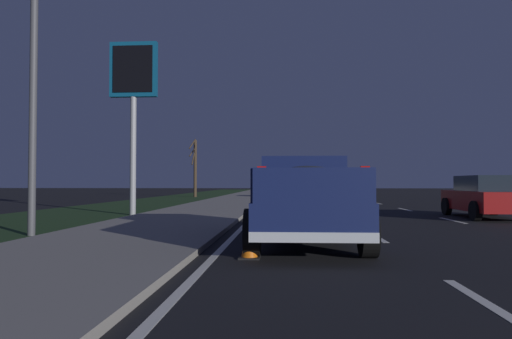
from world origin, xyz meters
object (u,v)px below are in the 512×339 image
(traffic_cone_near, at_px, (249,242))
(street_light_near, at_px, (45,40))
(sedan_white, at_px, (293,189))
(gas_price_sign, at_px, (133,85))
(sedan_green, at_px, (335,189))
(bare_tree_far, at_px, (195,166))
(sedan_red, at_px, (486,196))
(pickup_truck, at_px, (304,197))

(traffic_cone_near, bearing_deg, street_light_near, 60.54)
(sedan_white, relative_size, gas_price_sign, 0.64)
(sedan_white, xyz_separation_m, street_light_near, (-26.30, 6.43, 3.99))
(sedan_green, height_order, gas_price_sign, gas_price_sign)
(street_light_near, xyz_separation_m, bare_tree_far, (29.35, 2.13, -2.08))
(street_light_near, bearing_deg, gas_price_sign, 1.53)
(sedan_white, xyz_separation_m, gas_price_sign, (-19.21, 6.63, 4.40))
(street_light_near, xyz_separation_m, traffic_cone_near, (-2.97, -5.25, -4.49))
(sedan_white, bearing_deg, traffic_cone_near, 177.69)
(sedan_red, height_order, sedan_white, same)
(sedan_green, distance_m, traffic_cone_near, 29.92)
(sedan_white, height_order, street_light_near, street_light_near)
(sedan_white, xyz_separation_m, traffic_cone_near, (-29.27, 1.18, -0.50))
(sedan_red, bearing_deg, sedan_green, 9.41)
(sedan_red, distance_m, sedan_white, 20.96)
(pickup_truck, distance_m, sedan_green, 27.75)
(sedan_red, bearing_deg, sedan_white, 18.61)
(bare_tree_far, bearing_deg, sedan_white, -109.56)
(traffic_cone_near, bearing_deg, bare_tree_far, 12.87)
(sedan_white, bearing_deg, street_light_near, 166.25)
(sedan_green, bearing_deg, traffic_cone_near, 171.28)
(traffic_cone_near, bearing_deg, gas_price_sign, 28.40)
(pickup_truck, relative_size, sedan_white, 1.22)
(traffic_cone_near, bearing_deg, sedan_green, -8.72)
(sedan_green, xyz_separation_m, gas_price_sign, (-19.50, 9.98, 4.40))
(sedan_green, relative_size, sedan_red, 1.00)
(sedan_white, bearing_deg, sedan_red, -161.39)
(street_light_near, bearing_deg, pickup_truck, -98.41)
(gas_price_sign, bearing_deg, bare_tree_far, 4.98)
(sedan_green, height_order, traffic_cone_near, sedan_green)
(sedan_green, relative_size, bare_tree_far, 0.86)
(gas_price_sign, bearing_deg, traffic_cone_near, -151.60)
(sedan_green, bearing_deg, sedan_white, 95.04)
(gas_price_sign, bearing_deg, sedan_white, -19.03)
(bare_tree_far, bearing_deg, street_light_near, -175.85)
(sedan_white, relative_size, bare_tree_far, 0.86)
(sedan_white, bearing_deg, gas_price_sign, 160.97)
(sedan_white, distance_m, street_light_near, 27.37)
(bare_tree_far, bearing_deg, gas_price_sign, -175.02)
(gas_price_sign, height_order, bare_tree_far, gas_price_sign)
(sedan_white, distance_m, bare_tree_far, 9.29)
(sedan_red, height_order, street_light_near, street_light_near)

